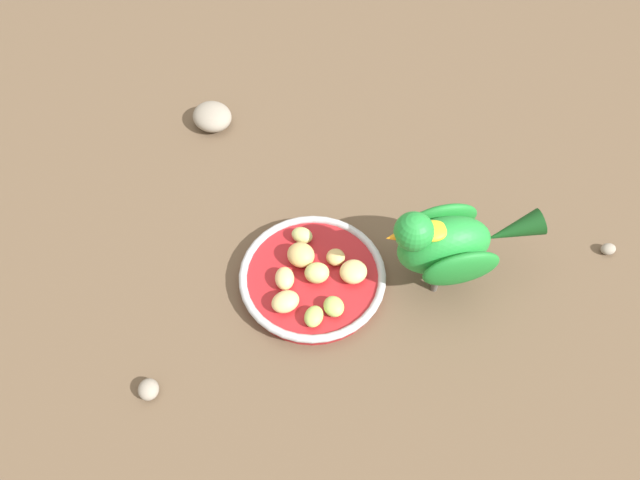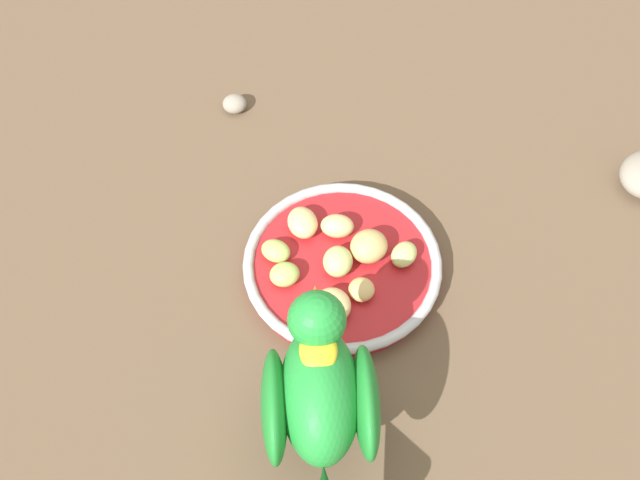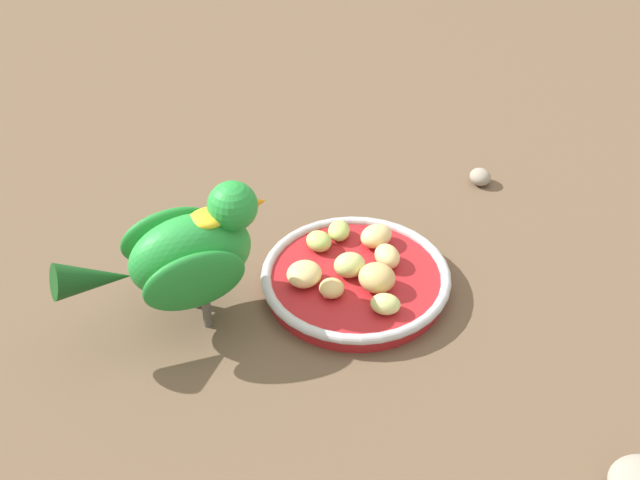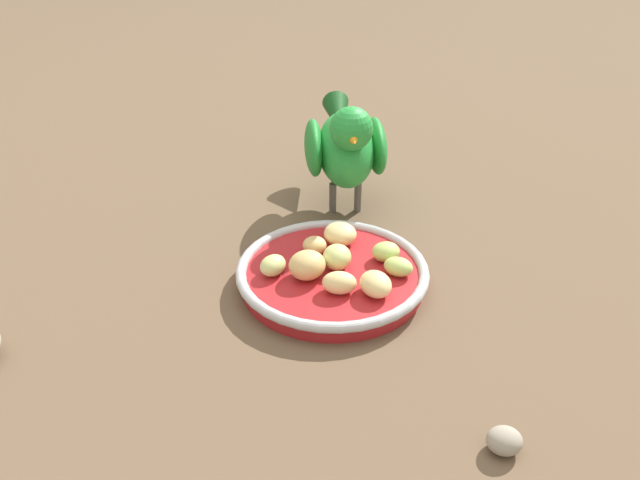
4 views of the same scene
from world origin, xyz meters
TOP-DOWN VIEW (x-y plane):
  - ground_plane at (0.00, 0.00)m, footprint 4.00×4.00m
  - feeding_bowl at (-0.02, -0.02)m, footprint 0.19×0.19m
  - apple_piece_0 at (0.00, -0.07)m, footprint 0.03×0.04m
  - apple_piece_1 at (-0.01, -0.02)m, footprint 0.04×0.04m
  - apple_piece_2 at (-0.05, -0.02)m, footprint 0.04×0.04m
  - apple_piece_3 at (-0.03, -0.06)m, footprint 0.04×0.04m
  - apple_piece_4 at (0.04, -0.05)m, footprint 0.04×0.04m
  - apple_piece_5 at (-0.02, 0.02)m, footprint 0.04×0.04m
  - apple_piece_6 at (0.04, -0.03)m, footprint 0.03×0.03m
  - apple_piece_7 at (0.01, 0.02)m, footprint 0.03×0.04m
  - apple_piece_8 at (-0.07, 0.00)m, footprint 0.04×0.04m
  - parrot at (0.07, 0.12)m, footprint 0.12×0.20m
  - pebble_1 at (-0.00, -0.26)m, footprint 0.03×0.03m

SIDE VIEW (x-z plane):
  - ground_plane at x=0.00m, z-range 0.00..0.00m
  - pebble_1 at x=0.00m, z-range 0.00..0.02m
  - feeding_bowl at x=-0.02m, z-range 0.00..0.02m
  - apple_piece_5 at x=-0.02m, z-range 0.02..0.04m
  - apple_piece_4 at x=0.04m, z-range 0.02..0.04m
  - apple_piece_6 at x=0.04m, z-range 0.02..0.04m
  - apple_piece_8 at x=-0.07m, z-range 0.02..0.04m
  - apple_piece_3 at x=-0.03m, z-range 0.02..0.04m
  - apple_piece_0 at x=0.00m, z-range 0.02..0.04m
  - apple_piece_7 at x=0.01m, z-range 0.02..0.04m
  - apple_piece_1 at x=-0.01m, z-range 0.02..0.04m
  - apple_piece_2 at x=-0.05m, z-range 0.02..0.05m
  - parrot at x=0.07m, z-range 0.01..0.16m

